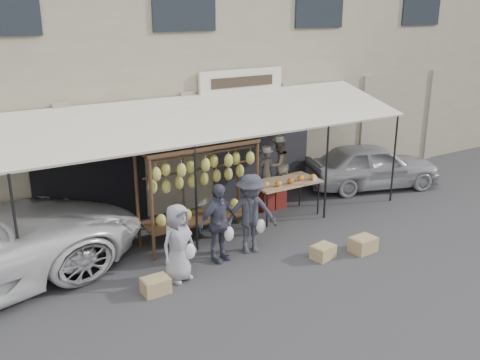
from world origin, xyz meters
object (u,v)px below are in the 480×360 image
object	(u,v)px
customer_mid	(218,223)
vendor_right	(279,165)
crate_near_b	(363,244)
sedan	(372,165)
vendor_left	(266,171)
produce_table	(286,183)
banana_rack	(199,174)
crate_near_a	(323,252)
customer_right	(251,214)
customer_left	(178,243)
crate_far	(156,286)

from	to	relation	value
customer_mid	vendor_right	bearing A→B (deg)	21.43
crate_near_b	customer_mid	bearing A→B (deg)	155.81
customer_mid	sedan	size ratio (longest dim) A/B	0.43
customer_mid	vendor_left	bearing A→B (deg)	25.28
produce_table	customer_mid	size ratio (longest dim) A/B	1.04
vendor_left	crate_near_b	xyz separation A→B (m)	(0.39, -3.09, -0.88)
banana_rack	customer_mid	world-z (taller)	banana_rack
customer_mid	crate_near_b	size ratio (longest dim) A/B	3.11
banana_rack	crate_near_a	bearing A→B (deg)	-49.69
vendor_left	customer_right	world-z (taller)	customer_right
vendor_left	customer_left	distance (m)	4.08
vendor_right	customer_mid	size ratio (longest dim) A/B	0.81
produce_table	crate_near_b	xyz separation A→B (m)	(0.22, -2.50, -0.71)
vendor_right	crate_far	size ratio (longest dim) A/B	2.75
crate_near_a	crate_near_b	distance (m)	0.95
customer_mid	banana_rack	bearing A→B (deg)	71.40
vendor_right	crate_near_a	distance (m)	3.21
produce_table	customer_left	bearing A→B (deg)	-156.87
crate_near_a	vendor_right	bearing A→B (deg)	72.39
customer_left	crate_far	size ratio (longest dim) A/B	3.13
crate_near_b	crate_far	bearing A→B (deg)	170.91
vendor_left	sedan	world-z (taller)	vendor_left
customer_left	crate_far	distance (m)	0.88
crate_near_a	crate_near_b	size ratio (longest dim) A/B	0.89
customer_mid	crate_near_a	size ratio (longest dim) A/B	3.50
vendor_left	crate_near_a	world-z (taller)	vendor_left
produce_table	crate_near_a	xyz separation A→B (m)	(-0.71, -2.30, -0.73)
produce_table	vendor_right	world-z (taller)	vendor_right
vendor_left	crate_far	bearing A→B (deg)	34.55
crate_near_a	crate_near_b	world-z (taller)	crate_near_b
vendor_left	customer_right	distance (m)	2.47
customer_right	banana_rack	bearing A→B (deg)	139.91
customer_left	vendor_right	bearing A→B (deg)	13.15
banana_rack	crate_far	size ratio (longest dim) A/B	5.36
vendor_left	sedan	distance (m)	3.61
customer_right	crate_far	xyz separation A→B (m)	(-2.40, -0.55, -0.71)
crate_far	sedan	size ratio (longest dim) A/B	0.13
sedan	customer_right	bearing A→B (deg)	126.41
vendor_right	sedan	xyz separation A→B (m)	(3.21, -0.10, -0.49)
vendor_right	customer_left	distance (m)	4.42
customer_left	customer_right	bearing A→B (deg)	-6.57
crate_near_b	crate_far	xyz separation A→B (m)	(-4.43, 0.71, -0.01)
crate_near_a	sedan	world-z (taller)	sedan
produce_table	crate_far	distance (m)	4.63
customer_right	crate_near_b	size ratio (longest dim) A/B	3.25
customer_left	banana_rack	bearing A→B (deg)	32.65
crate_far	customer_left	bearing A→B (deg)	22.31
customer_right	crate_far	distance (m)	2.56
produce_table	vendor_left	size ratio (longest dim) A/B	1.53
crate_near_a	crate_near_b	xyz separation A→B (m)	(0.93, -0.20, 0.02)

